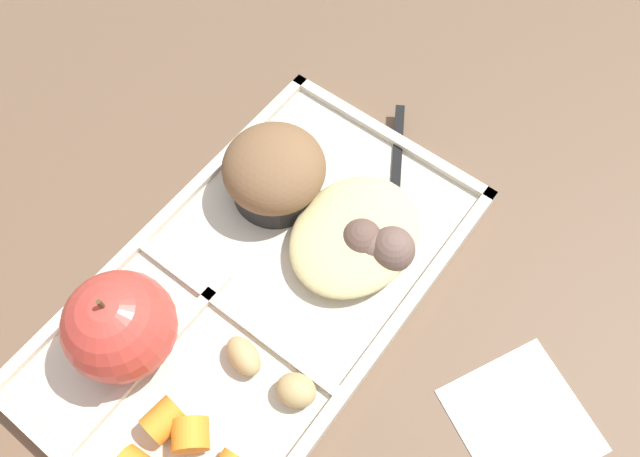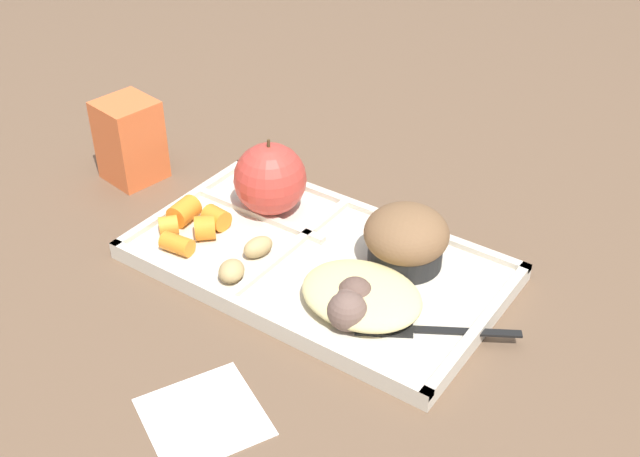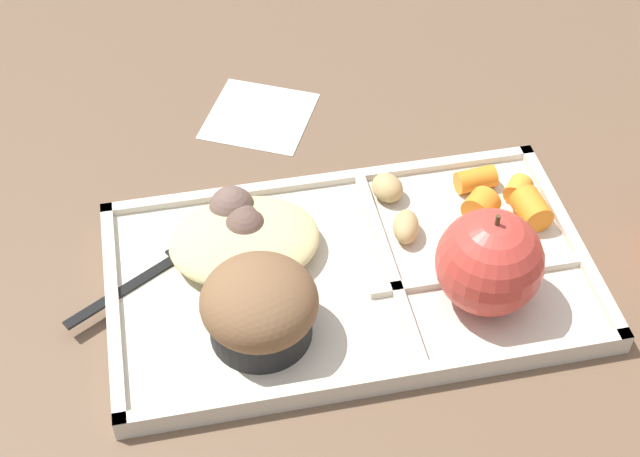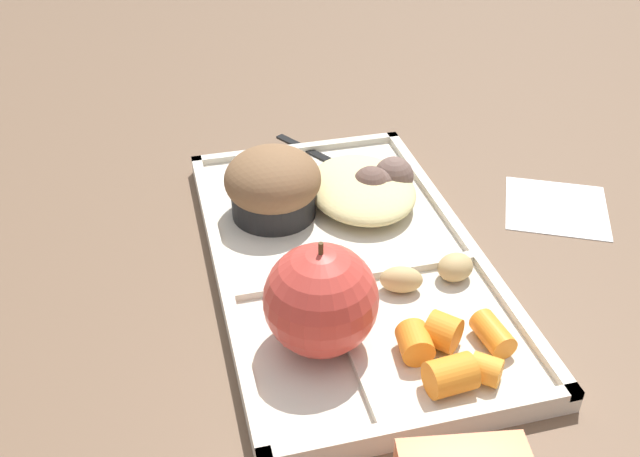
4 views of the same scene
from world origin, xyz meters
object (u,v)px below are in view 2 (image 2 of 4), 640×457
lunch_tray (316,262)px  milk_carton (130,140)px  green_apple (270,179)px  bran_muffin (406,239)px  plastic_fork (425,330)px

lunch_tray → milk_carton: bearing=175.3°
green_apple → milk_carton: green_apple is taller
bran_muffin → plastic_fork: (0.07, -0.08, -0.03)m
plastic_fork → milk_carton: milk_carton is taller
bran_muffin → plastic_fork: size_ratio=0.62×
lunch_tray → green_apple: 0.12m
green_apple → bran_muffin: green_apple is taller
lunch_tray → bran_muffin: (0.08, 0.05, 0.04)m
green_apple → plastic_fork: 0.27m
lunch_tray → green_apple: bearing=153.9°
bran_muffin → plastic_fork: bearing=-49.7°
plastic_fork → lunch_tray: bearing=167.0°
green_apple → bran_muffin: size_ratio=1.04×
lunch_tray → bran_muffin: size_ratio=4.40×
bran_muffin → milk_carton: 0.38m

